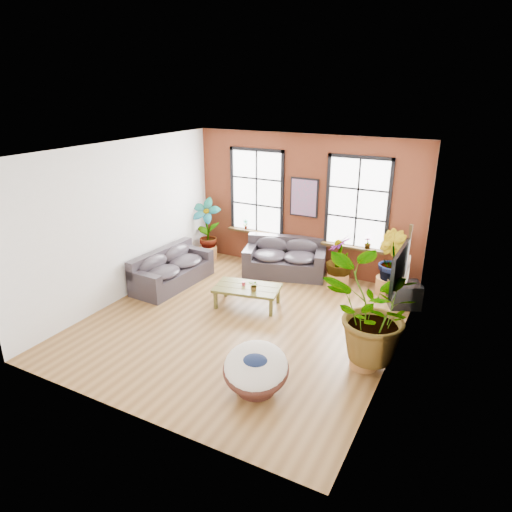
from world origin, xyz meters
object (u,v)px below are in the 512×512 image
(papasan_chair, at_px, (256,369))
(sofa_back, at_px, (285,258))
(coffee_table, at_px, (247,289))
(sofa_left, at_px, (171,269))

(papasan_chair, bearing_deg, sofa_back, 88.60)
(sofa_back, xyz_separation_m, coffee_table, (0.01, -2.04, -0.02))
(sofa_back, bearing_deg, sofa_left, -155.31)
(coffee_table, relative_size, papasan_chair, 1.14)
(sofa_left, bearing_deg, sofa_back, -46.64)
(sofa_back, bearing_deg, coffee_table, -105.67)
(sofa_back, height_order, sofa_left, sofa_back)
(sofa_back, xyz_separation_m, papasan_chair, (1.57, -4.61, -0.02))
(sofa_back, height_order, coffee_table, sofa_back)
(papasan_chair, bearing_deg, sofa_left, 123.93)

